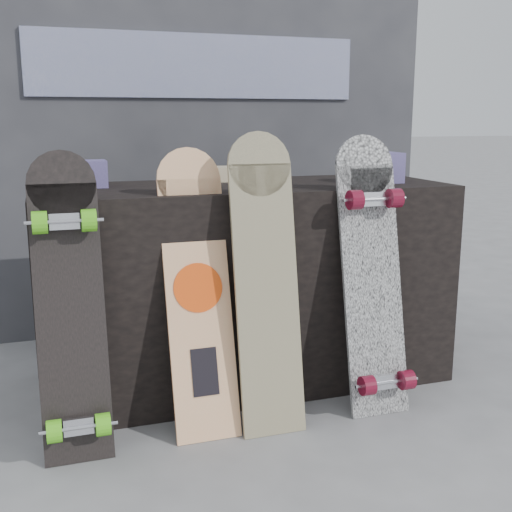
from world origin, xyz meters
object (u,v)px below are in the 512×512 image
object	(u,v)px
vendor_table	(244,284)
skateboard_dark	(70,302)
longboard_celtic	(266,274)
longboard_cascadia	(373,271)
longboard_geisha	(197,284)

from	to	relation	value
vendor_table	skateboard_dark	bearing A→B (deg)	-150.83
longboard_celtic	longboard_cascadia	distance (m)	0.42
longboard_celtic	skateboard_dark	xyz separation A→B (m)	(-0.64, 0.01, -0.05)
vendor_table	skateboard_dark	size ratio (longest dim) A/B	1.66
longboard_geisha	longboard_cascadia	world-z (taller)	longboard_cascadia
longboard_cascadia	skateboard_dark	world-z (taller)	longboard_cascadia
longboard_geisha	longboard_celtic	size ratio (longest dim) A/B	0.95
longboard_geisha	longboard_celtic	bearing A→B (deg)	-16.48
vendor_table	skateboard_dark	xyz separation A→B (m)	(-0.69, -0.38, 0.09)
vendor_table	longboard_geisha	bearing A→B (deg)	-129.06
longboard_cascadia	longboard_geisha	bearing A→B (deg)	175.38
vendor_table	longboard_celtic	world-z (taller)	longboard_celtic
longboard_geisha	longboard_cascadia	xyz separation A→B (m)	(0.64, -0.05, 0.01)
longboard_cascadia	skateboard_dark	distance (m)	1.06
skateboard_dark	vendor_table	bearing A→B (deg)	29.17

